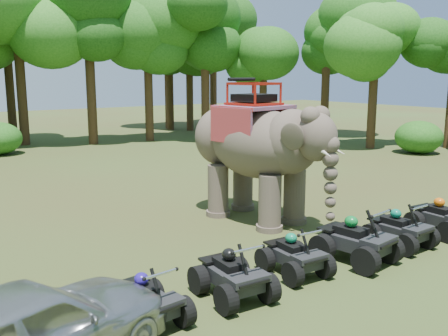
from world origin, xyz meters
The scene contains 21 objects.
ground centered at (0.00, 0.00, 0.00)m, with size 110.00×110.00×0.00m, color #47381E.
elephant centered at (1.65, 1.87, 2.16)m, with size 2.26×5.14×4.32m, color #4D4338, non-canonical shape.
parked_car centered at (-6.32, -2.83, 0.78)m, with size 1.84×4.58×1.56m, color #ADB0B4.
atv_0 centered at (-4.12, -2.23, 0.57)m, with size 1.13×1.55×1.15m, color black, non-canonical shape.
atv_1 centered at (-2.21, -2.26, 0.62)m, with size 1.21×1.66×1.23m, color black, non-canonical shape.
atv_2 centered at (-0.37, -2.09, 0.57)m, with size 1.13×1.55×1.15m, color black, non-canonical shape.
atv_3 centered at (1.37, -2.36, 0.68)m, with size 1.34×1.84×1.37m, color black, non-canonical shape.
atv_4 centered at (3.16, -2.29, 0.61)m, with size 1.19×1.64×1.21m, color black, non-canonical shape.
atv_5 centered at (5.02, -2.36, 0.63)m, with size 1.25×1.71×1.27m, color black, non-canonical shape.
tree_0 centered at (0.00, 23.42, 4.87)m, with size 6.82×6.82×9.75m, color #195114, non-canonical shape.
tree_1 centered at (3.70, 21.22, 4.96)m, with size 6.94×6.94×9.92m, color #195114, non-canonical shape.
tree_2 centered at (7.45, 20.61, 4.31)m, with size 6.04×6.04×8.63m, color #195114, non-canonical shape.
tree_3 centered at (10.90, 18.96, 4.59)m, with size 6.42×6.42×9.18m, color #195114, non-canonical shape.
tree_4 centered at (14.85, 17.57, 3.79)m, with size 5.31×5.31×7.59m, color #195114, non-canonical shape.
tree_5 centered at (18.70, 15.31, 4.57)m, with size 6.40×6.40×9.14m, color #195114, non-canonical shape.
tree_6 centered at (16.90, 9.72, 3.81)m, with size 5.33×5.33×7.62m, color #195114, non-canonical shape.
tree_33 centered at (13.01, 24.51, 4.19)m, with size 5.87×5.87×8.38m, color #195114, non-canonical shape.
tree_37 centered at (12.25, 26.67, 4.17)m, with size 5.84×5.84×8.34m, color #195114, non-canonical shape.
tree_38 centered at (17.45, 27.74, 5.27)m, with size 7.38×7.38×10.55m, color #195114, non-canonical shape.
tree_39 centered at (-0.18, 25.76, 4.20)m, with size 5.88×5.88×8.39m, color #195114, non-canonical shape.
tree_40 centered at (12.01, 25.96, 5.03)m, with size 7.05×7.05×10.07m, color #195114, non-canonical shape.
Camera 1 is at (-7.77, -9.88, 4.45)m, focal length 40.00 mm.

